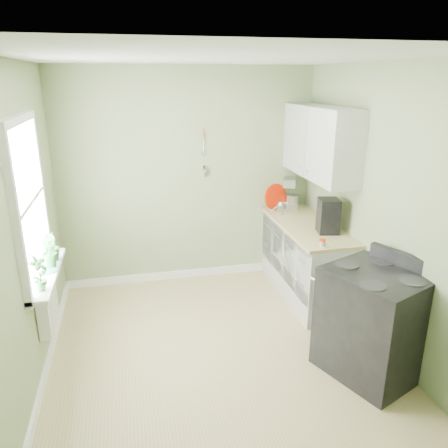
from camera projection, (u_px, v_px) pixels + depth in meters
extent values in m
cube|color=tan|center=(219.00, 355.00, 4.25)|extent=(3.20, 3.60, 0.02)
cube|color=white|center=(218.00, 56.00, 3.38)|extent=(3.20, 3.60, 0.02)
cube|color=gray|center=(188.00, 178.00, 5.48)|extent=(3.20, 0.02, 2.70)
cube|color=gray|center=(21.00, 237.00, 3.47)|extent=(0.02, 3.60, 2.70)
cube|color=gray|center=(384.00, 211.00, 4.15)|extent=(0.02, 3.60, 2.70)
cube|color=silver|center=(306.00, 261.00, 5.30)|extent=(0.60, 1.60, 0.87)
cube|color=tan|center=(307.00, 226.00, 5.15)|extent=(0.64, 1.60, 0.04)
cube|color=silver|center=(320.00, 142.00, 4.97)|extent=(0.35, 1.40, 0.80)
cube|color=white|center=(27.00, 202.00, 3.69)|extent=(0.02, 1.00, 1.30)
cube|color=white|center=(18.00, 120.00, 3.47)|extent=(0.06, 1.14, 0.07)
cube|color=white|center=(41.00, 276.00, 3.91)|extent=(0.06, 1.14, 0.07)
cube|color=white|center=(30.00, 202.00, 3.69)|extent=(0.04, 1.00, 0.04)
cube|color=white|center=(48.00, 274.00, 3.92)|extent=(0.18, 1.14, 0.04)
cube|color=white|center=(48.00, 309.00, 3.97)|extent=(0.12, 0.50, 0.35)
cylinder|color=tan|center=(204.00, 135.00, 5.33)|extent=(0.02, 0.02, 0.10)
cylinder|color=silver|center=(204.00, 145.00, 5.37)|extent=(0.01, 0.01, 0.16)
cylinder|color=silver|center=(204.00, 172.00, 5.48)|extent=(0.01, 0.14, 0.14)
cube|color=black|center=(372.00, 325.00, 3.86)|extent=(0.94, 1.00, 0.95)
cube|color=black|center=(378.00, 274.00, 3.71)|extent=(0.94, 1.00, 0.03)
cube|color=black|center=(411.00, 264.00, 3.75)|extent=(0.37, 0.76, 0.15)
cylinder|color=#B2B2B7|center=(339.00, 291.00, 3.67)|extent=(0.27, 0.61, 0.02)
cube|color=#9F2A12|center=(332.00, 305.00, 3.83)|extent=(0.11, 0.22, 0.40)
cube|color=#B2B2B7|center=(289.00, 204.00, 5.81)|extent=(0.33, 0.39, 0.09)
cube|color=#B2B2B7|center=(286.00, 190.00, 5.89)|extent=(0.16, 0.13, 0.25)
cube|color=#B2B2B7|center=(289.00, 181.00, 5.73)|extent=(0.27, 0.37, 0.11)
sphere|color=#B2B2B7|center=(286.00, 177.00, 5.83)|extent=(0.13, 0.13, 0.13)
cylinder|color=silver|center=(291.00, 200.00, 5.72)|extent=(0.19, 0.19, 0.16)
cylinder|color=silver|center=(280.00, 209.00, 5.49)|extent=(0.10, 0.10, 0.13)
cone|color=silver|center=(280.00, 203.00, 5.46)|extent=(0.10, 0.10, 0.04)
cylinder|color=silver|center=(275.00, 208.00, 5.46)|extent=(0.09, 0.02, 0.07)
cube|color=black|center=(328.00, 216.00, 4.82)|extent=(0.26, 0.28, 0.38)
cylinder|color=black|center=(325.00, 226.00, 4.85)|extent=(0.12, 0.12, 0.13)
cylinder|color=red|center=(276.00, 197.00, 5.66)|extent=(0.34, 0.17, 0.34)
cylinder|color=#B9AE99|center=(322.00, 243.00, 4.46)|extent=(0.06, 0.06, 0.06)
cylinder|color=red|center=(322.00, 240.00, 4.45)|extent=(0.07, 0.07, 0.01)
imported|color=#29632A|center=(39.00, 274.00, 3.51)|extent=(0.19, 0.20, 0.31)
imported|color=#29632A|center=(48.00, 251.00, 3.97)|extent=(0.21, 0.22, 0.31)
imported|color=#29632A|center=(51.00, 246.00, 4.12)|extent=(0.19, 0.19, 0.29)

